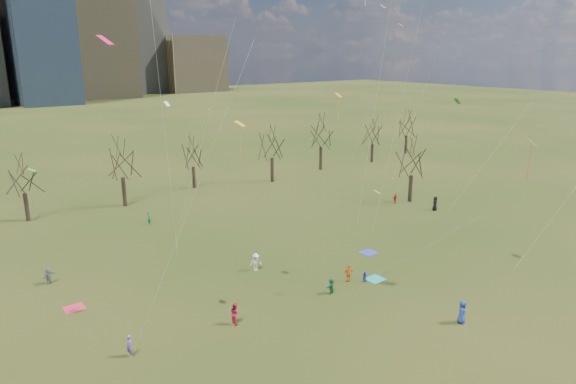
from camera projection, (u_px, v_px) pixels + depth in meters
ground at (372, 301)px, 43.65m from camera, size 500.00×500.00×0.00m
bare_tree_row at (178, 159)px, 70.70m from camera, size 113.04×29.80×9.50m
blanket_teal at (375, 279)px, 47.85m from camera, size 1.60×1.50×0.03m
blanket_navy at (369, 252)px, 54.14m from camera, size 1.60×1.50×0.03m
blanket_crimson at (75, 308)px, 42.42m from camera, size 1.60×1.50×0.03m
person_0 at (462, 312)px, 39.91m from camera, size 1.10×0.94×1.91m
person_2 at (235, 313)px, 39.84m from camera, size 0.77×0.94×1.76m
person_4 at (349, 273)px, 47.06m from camera, size 1.08×0.78×1.70m
person_5 at (331, 286)px, 44.85m from camera, size 1.38×0.84×1.42m
person_6 at (435, 203)px, 68.24m from camera, size 1.12×0.99×1.93m
person_7 at (129, 346)px, 35.52m from camera, size 0.50×0.66×1.64m
person_8 at (365, 277)px, 47.01m from camera, size 0.53×0.60×1.02m
person_9 at (256, 262)px, 49.48m from camera, size 1.29×1.00×1.76m
person_10 at (395, 198)px, 71.47m from camera, size 0.85×0.42×1.41m
person_11 at (49, 276)px, 46.73m from camera, size 1.48×1.17×1.57m
person_13 at (149, 218)px, 62.62m from camera, size 0.47×0.66×1.69m
kites_airborne at (335, 135)px, 51.50m from camera, size 50.67×45.38×27.81m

